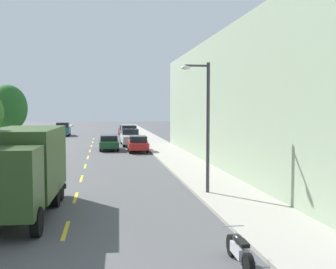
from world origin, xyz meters
TOP-DOWN VIEW (x-y plane):
  - ground_plane at (0.00, 30.00)m, footprint 160.00×160.00m
  - sidewalk_left at (-7.10, 28.00)m, footprint 3.20×120.00m
  - sidewalk_right at (7.10, 28.00)m, footprint 3.20×120.00m
  - lane_centerline_dashes at (0.00, 24.50)m, footprint 0.14×47.20m
  - apartment_block_opposite at (13.70, 20.00)m, footprint 10.00×36.00m
  - street_tree_farthest at (-6.40, 28.02)m, footprint 3.08×3.08m
  - street_lamp at (5.93, 11.54)m, footprint 1.35×0.28m
  - delivery_box_truck at (-1.79, 9.35)m, footprint 2.65×7.22m
  - parked_wagon_burgundy at (4.45, 53.09)m, footprint 1.87×4.72m
  - parked_wagon_white at (-4.37, 28.60)m, footprint 1.95×4.75m
  - parked_sedan_black at (-4.24, 18.62)m, footprint 1.92×4.55m
  - parked_suv_charcoal at (4.33, 42.83)m, footprint 2.02×4.83m
  - parked_suv_teal at (-4.50, 53.43)m, footprint 2.08×4.85m
  - parked_pickup_silver at (4.22, 37.07)m, footprint 2.09×5.33m
  - parked_hatchback_red at (4.41, 30.41)m, footprint 1.81×4.03m
  - moving_forest_sedan at (1.80, 32.65)m, footprint 1.80×4.50m
  - parked_motorcycle at (4.75, 3.15)m, footprint 0.62×2.05m

SIDE VIEW (x-z plane):
  - ground_plane at x=0.00m, z-range 0.00..0.00m
  - lane_centerline_dashes at x=0.00m, z-range 0.00..0.01m
  - sidewalk_left at x=-7.10m, z-range 0.00..0.14m
  - sidewalk_right at x=7.10m, z-range 0.00..0.14m
  - parked_motorcycle at x=4.75m, z-range -0.04..0.86m
  - parked_sedan_black at x=-4.24m, z-range 0.03..1.46m
  - moving_forest_sedan at x=1.80m, z-range 0.03..1.46m
  - parked_hatchback_red at x=4.41m, z-range 0.01..1.51m
  - parked_wagon_burgundy at x=4.45m, z-range 0.05..1.55m
  - parked_wagon_white at x=-4.37m, z-range 0.05..1.55m
  - parked_pickup_silver at x=4.22m, z-range -0.04..1.69m
  - parked_suv_charcoal at x=4.33m, z-range 0.02..1.95m
  - parked_suv_teal at x=-4.50m, z-range 0.02..1.95m
  - delivery_box_truck at x=-1.79m, z-range 0.23..3.51m
  - street_lamp at x=5.93m, z-range 0.66..6.71m
  - street_tree_farthest at x=-6.40m, z-range 1.13..6.96m
  - apartment_block_opposite at x=13.70m, z-range 0.00..9.00m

